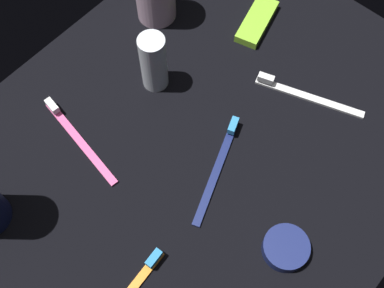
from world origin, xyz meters
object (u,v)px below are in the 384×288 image
(deodorant_stick, at_px, (154,62))
(toothbrush_navy, at_px, (219,163))
(cream_tin_left, at_px, (286,248))
(toothbrush_pink, at_px, (76,136))
(snack_bar_lime, at_px, (257,21))
(toothbrush_white, at_px, (303,94))

(deodorant_stick, distance_m, toothbrush_navy, 0.19)
(deodorant_stick, height_order, cream_tin_left, deodorant_stick)
(toothbrush_pink, xyz_separation_m, cream_tin_left, (0.07, -0.35, 0.00))
(snack_bar_lime, distance_m, cream_tin_left, 0.40)
(snack_bar_lime, bearing_deg, toothbrush_white, -129.46)
(toothbrush_navy, bearing_deg, toothbrush_white, -6.83)
(toothbrush_white, relative_size, snack_bar_lime, 1.67)
(toothbrush_pink, bearing_deg, snack_bar_lime, -11.06)
(toothbrush_pink, distance_m, snack_bar_lime, 0.37)
(toothbrush_white, distance_m, snack_bar_lime, 0.16)
(cream_tin_left, bearing_deg, toothbrush_navy, 75.81)
(toothbrush_white, xyz_separation_m, toothbrush_navy, (-0.18, 0.02, 0.00))
(deodorant_stick, xyz_separation_m, toothbrush_pink, (-0.16, 0.02, -0.05))
(toothbrush_pink, height_order, cream_tin_left, same)
(toothbrush_pink, distance_m, cream_tin_left, 0.35)
(deodorant_stick, bearing_deg, toothbrush_white, -55.03)
(cream_tin_left, bearing_deg, deodorant_stick, 75.66)
(toothbrush_navy, height_order, snack_bar_lime, toothbrush_navy)
(toothbrush_white, distance_m, toothbrush_pink, 0.37)
(deodorant_stick, relative_size, cream_tin_left, 1.67)
(toothbrush_navy, distance_m, toothbrush_pink, 0.22)
(toothbrush_white, height_order, toothbrush_navy, same)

